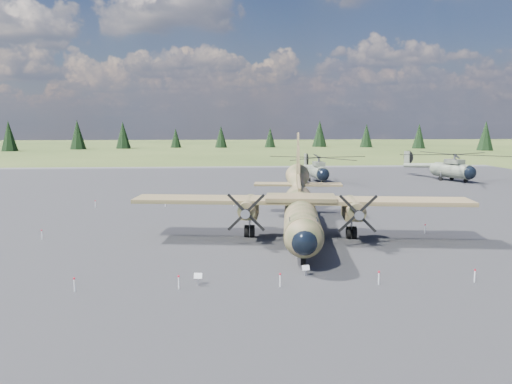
{
  "coord_description": "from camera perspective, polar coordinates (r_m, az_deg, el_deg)",
  "views": [
    {
      "loc": [
        -1.45,
        -42.02,
        9.72
      ],
      "look_at": [
        1.65,
        2.0,
        3.59
      ],
      "focal_mm": 35.0,
      "sensor_mm": 36.0,
      "label": 1
    }
  ],
  "objects": [
    {
      "name": "transport_plane",
      "position": [
        42.83,
        5.08,
        -1.62
      ],
      "size": [
        28.04,
        25.31,
        9.22
      ],
      "rotation": [
        0.0,
        0.0,
        -0.13
      ],
      "color": "#374223",
      "rests_on": "ground"
    },
    {
      "name": "helicopter_mid",
      "position": [
        89.8,
        21.5,
        3.25
      ],
      "size": [
        23.7,
        23.7,
        4.63
      ],
      "rotation": [
        0.0,
        0.0,
        0.39
      ],
      "color": "slate",
      "rests_on": "ground"
    },
    {
      "name": "ground",
      "position": [
        43.15,
        -2.01,
        -5.11
      ],
      "size": [
        500.0,
        500.0,
        0.0
      ],
      "primitive_type": "plane",
      "color": "#59662D",
      "rests_on": "ground"
    },
    {
      "name": "barrier_fence",
      "position": [
        42.95,
        -2.62,
        -4.48
      ],
      "size": [
        33.12,
        29.62,
        0.85
      ],
      "color": "white",
      "rests_on": "ground"
    },
    {
      "name": "apron",
      "position": [
        52.94,
        -2.39,
        -2.68
      ],
      "size": [
        120.0,
        120.0,
        0.04
      ],
      "primitive_type": "cube",
      "color": "#58585D",
      "rests_on": "ground"
    },
    {
      "name": "helicopter_near",
      "position": [
        82.7,
        7.12,
        3.2
      ],
      "size": [
        17.47,
        20.12,
        4.25
      ],
      "rotation": [
        0.0,
        0.0,
        0.05
      ],
      "color": "slate",
      "rests_on": "ground"
    },
    {
      "name": "info_placard_left",
      "position": [
        30.62,
        -6.63,
        -9.64
      ],
      "size": [
        0.51,
        0.26,
        0.77
      ],
      "rotation": [
        0.0,
        0.0,
        -0.1
      ],
      "color": "gray",
      "rests_on": "ground"
    },
    {
      "name": "treeline",
      "position": [
        44.73,
        -2.66,
        1.56
      ],
      "size": [
        336.82,
        332.75,
        10.94
      ],
      "color": "black",
      "rests_on": "ground"
    },
    {
      "name": "info_placard_right",
      "position": [
        32.3,
        5.7,
        -8.74
      ],
      "size": [
        0.49,
        0.27,
        0.73
      ],
      "rotation": [
        0.0,
        0.0,
        0.17
      ],
      "color": "gray",
      "rests_on": "ground"
    }
  ]
}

